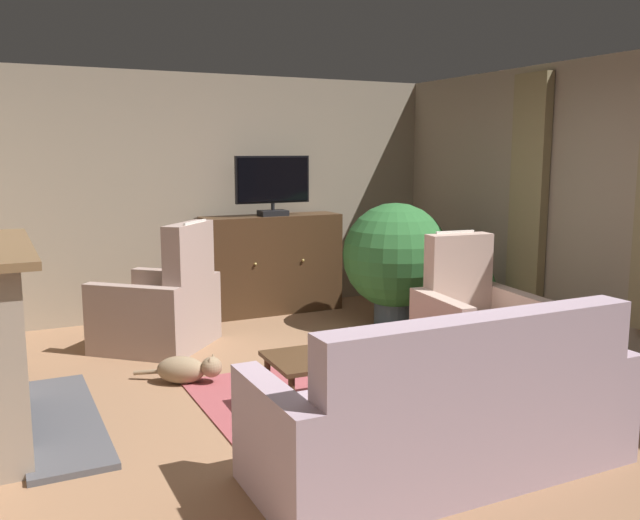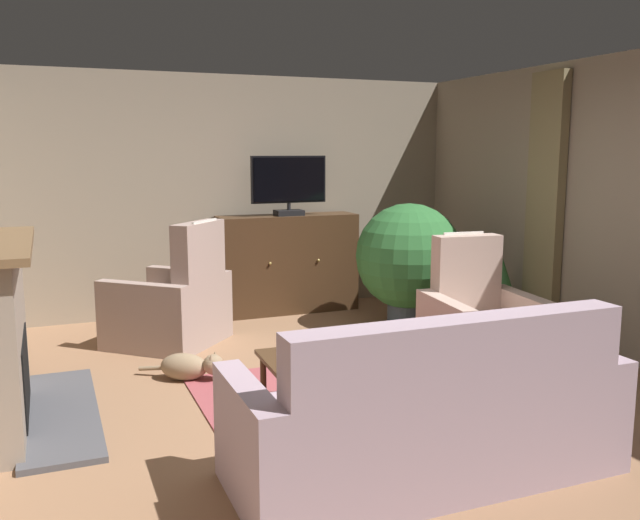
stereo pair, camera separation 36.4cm
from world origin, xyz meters
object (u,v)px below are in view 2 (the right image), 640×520
armchair_beside_cabinet (480,330)px  cat (189,366)px  tv_remote (348,344)px  armchair_angled_to_table (173,307)px  sofa_floral (429,422)px  tv_cabinet (288,265)px  potted_plant_tall_palm_by_window (497,284)px  television (289,184)px  coffee_table (332,360)px  potted_plant_leafy_by_curtain (409,258)px

armchair_beside_cabinet → cat: armchair_beside_cabinet is taller
tv_remote → armchair_angled_to_table: bearing=175.3°
tv_remote → armchair_beside_cabinet: (1.30, 0.23, -0.08)m
sofa_floral → armchair_beside_cabinet: armchair_beside_cabinet is taller
tv_cabinet → potted_plant_tall_palm_by_window: size_ratio=1.81×
television → potted_plant_tall_palm_by_window: television is taller
coffee_table → tv_remote: 0.24m
potted_plant_leafy_by_curtain → armchair_beside_cabinet: bearing=-95.1°
armchair_angled_to_table → sofa_floral: bearing=-75.3°
tv_cabinet → television: 0.92m
tv_cabinet → sofa_floral: bearing=-98.3°
sofa_floral → armchair_angled_to_table: (-0.85, 3.23, 0.03)m
tv_cabinet → tv_remote: tv_cabinet is taller
television → cat: size_ratio=1.38×
tv_cabinet → coffee_table: 3.02m
television → potted_plant_tall_palm_by_window: size_ratio=0.99×
cat → potted_plant_leafy_by_curtain: bearing=18.6°
sofa_floral → cat: size_ratio=3.55×
coffee_table → sofa_floral: size_ratio=0.45×
tv_remote → coffee_table: bearing=-82.1°
armchair_angled_to_table → potted_plant_tall_palm_by_window: size_ratio=1.50×
television → coffee_table: 3.16m
tv_cabinet → armchair_angled_to_table: (-1.44, -0.83, -0.17)m
armchair_angled_to_table → potted_plant_tall_palm_by_window: 3.20m
sofa_floral → cat: (-0.91, 2.13, -0.22)m
sofa_floral → potted_plant_tall_palm_by_window: sofa_floral is taller
sofa_floral → potted_plant_tall_palm_by_window: 3.36m
armchair_angled_to_table → cat: bearing=-93.5°
television → armchair_angled_to_table: television is taller
tv_cabinet → sofa_floral: size_ratio=0.71×
tv_cabinet → tv_remote: (-0.52, -2.79, -0.10)m
tv_cabinet → coffee_table: bearing=-103.4°
sofa_floral → armchair_beside_cabinet: (1.38, 1.49, 0.01)m
potted_plant_leafy_by_curtain → potted_plant_tall_palm_by_window: bearing=-32.1°
coffee_table → sofa_floral: (0.10, -1.13, -0.04)m
sofa_floral → tv_cabinet: bearing=81.7°
television → cat: television is taller
tv_cabinet → potted_plant_tall_palm_by_window: (1.67, -1.59, -0.04)m
tv_cabinet → armchair_beside_cabinet: 2.69m
sofa_floral → cat: 2.33m
coffee_table → armchair_angled_to_table: (-0.74, 2.10, -0.01)m
armchair_angled_to_table → potted_plant_tall_palm_by_window: (3.11, -0.75, 0.13)m
television → potted_plant_tall_palm_by_window: (1.67, -1.53, -0.96)m
television → coffee_table: television is taller
tv_remote → sofa_floral: sofa_floral is taller
armchair_beside_cabinet → coffee_table: bearing=-166.1°
tv_cabinet → armchair_beside_cabinet: size_ratio=1.40×
armchair_beside_cabinet → armchair_angled_to_table: (-2.23, 1.73, 0.01)m
tv_remote → armchair_beside_cabinet: 1.33m
coffee_table → potted_plant_tall_palm_by_window: size_ratio=1.15×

